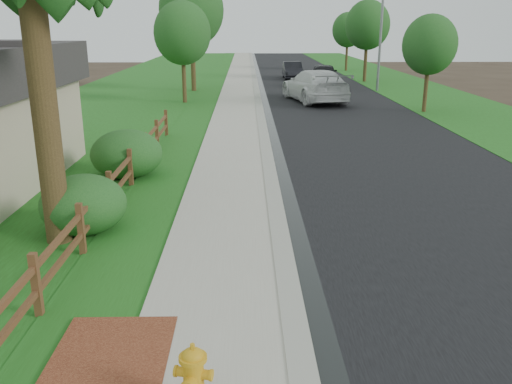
{
  "coord_description": "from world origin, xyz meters",
  "views": [
    {
      "loc": [
        -0.32,
        -7.25,
        4.45
      ],
      "look_at": [
        -0.11,
        4.08,
        0.91
      ],
      "focal_mm": 38.0,
      "sensor_mm": 36.0,
      "label": 1
    }
  ],
  "objects_px": {
    "fire_hydrant": "(193,376)",
    "streetlight": "(380,19)",
    "white_suv": "(315,86)",
    "dark_car_mid": "(324,75)",
    "ranch_fence": "(121,177)"
  },
  "relations": [
    {
      "from": "ranch_fence",
      "to": "white_suv",
      "type": "xyz_separation_m",
      "value": [
        7.35,
        18.67,
        0.33
      ]
    },
    {
      "from": "fire_hydrant",
      "to": "ranch_fence",
      "type": "bearing_deg",
      "value": 107.86
    },
    {
      "from": "fire_hydrant",
      "to": "streetlight",
      "type": "distance_m",
      "value": 33.57
    },
    {
      "from": "white_suv",
      "to": "fire_hydrant",
      "type": "bearing_deg",
      "value": 68.1
    },
    {
      "from": "white_suv",
      "to": "dark_car_mid",
      "type": "bearing_deg",
      "value": -113.35
    },
    {
      "from": "ranch_fence",
      "to": "dark_car_mid",
      "type": "height_order",
      "value": "dark_car_mid"
    },
    {
      "from": "fire_hydrant",
      "to": "dark_car_mid",
      "type": "bearing_deg",
      "value": 79.7
    },
    {
      "from": "streetlight",
      "to": "ranch_fence",
      "type": "bearing_deg",
      "value": -117.12
    },
    {
      "from": "dark_car_mid",
      "to": "streetlight",
      "type": "height_order",
      "value": "streetlight"
    },
    {
      "from": "white_suv",
      "to": "ranch_fence",
      "type": "bearing_deg",
      "value": 56.57
    },
    {
      "from": "dark_car_mid",
      "to": "fire_hydrant",
      "type": "bearing_deg",
      "value": 86.08
    },
    {
      "from": "ranch_fence",
      "to": "streetlight",
      "type": "distance_m",
      "value": 26.97
    },
    {
      "from": "fire_hydrant",
      "to": "streetlight",
      "type": "bearing_deg",
      "value": 73.4
    },
    {
      "from": "fire_hydrant",
      "to": "streetlight",
      "type": "xyz_separation_m",
      "value": [
        9.51,
        31.91,
        4.25
      ]
    },
    {
      "from": "dark_car_mid",
      "to": "white_suv",
      "type": "bearing_deg",
      "value": 84.96
    }
  ]
}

